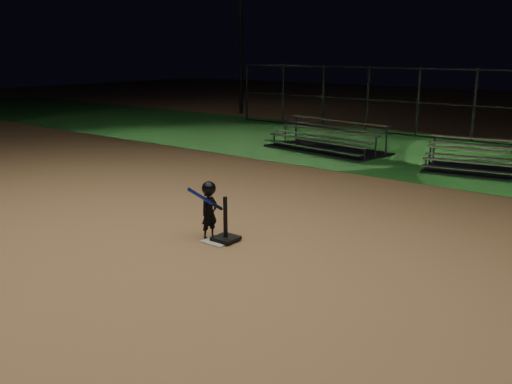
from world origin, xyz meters
name	(u,v)px	position (x,y,z in m)	size (l,w,h in m)	color
ground	(219,242)	(0.00, 0.00, 0.00)	(80.00, 80.00, 0.00)	#A37749
grass_strip	(439,155)	(0.00, 10.00, 0.01)	(60.00, 8.00, 0.01)	#1D5C1E
home_plate	(219,241)	(0.00, 0.00, 0.01)	(0.45, 0.45, 0.02)	beige
batting_tee	(226,232)	(0.09, 0.08, 0.16)	(0.38, 0.38, 0.74)	black
child_batter	(209,208)	(-0.23, 0.03, 0.53)	(0.41, 0.58, 0.99)	black
bleacher_left	(326,145)	(-3.06, 8.46, 0.19)	(4.06, 2.42, 0.94)	#A4A4A8
bleacher_right	(495,168)	(2.11, 8.21, 0.17)	(3.67, 2.23, 0.84)	#B8B7BC
backstop_fence	(474,106)	(0.00, 13.00, 1.25)	(20.08, 0.08, 2.50)	#38383D
light_pole_left	(240,10)	(-12.00, 14.94, 4.95)	(0.90, 0.53, 8.30)	#2D2D30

